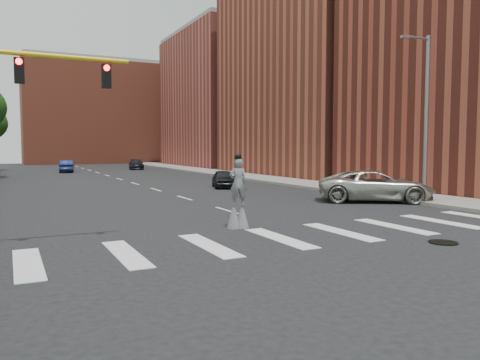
% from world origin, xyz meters
% --- Properties ---
extents(ground_plane, '(160.00, 160.00, 0.00)m').
position_xyz_m(ground_plane, '(0.00, 0.00, 0.00)').
color(ground_plane, black).
rests_on(ground_plane, ground).
extents(sidewalk_right, '(5.00, 90.00, 0.18)m').
position_xyz_m(sidewalk_right, '(12.50, 25.00, 0.09)').
color(sidewalk_right, slate).
rests_on(sidewalk_right, ground).
extents(manhole, '(0.90, 0.90, 0.04)m').
position_xyz_m(manhole, '(3.00, -2.00, 0.02)').
color(manhole, black).
rests_on(manhole, ground).
extents(building_mid, '(16.00, 22.00, 24.00)m').
position_xyz_m(building_mid, '(22.00, 30.00, 12.00)').
color(building_mid, '#9F4632').
rests_on(building_mid, ground).
extents(building_far, '(16.00, 22.00, 20.00)m').
position_xyz_m(building_far, '(22.00, 54.00, 10.00)').
color(building_far, '#BB5045').
rests_on(building_far, ground).
extents(building_backdrop, '(26.00, 14.00, 18.00)m').
position_xyz_m(building_backdrop, '(6.00, 78.00, 9.00)').
color(building_backdrop, '#9F4632').
rests_on(building_backdrop, ground).
extents(streetlight, '(2.05, 0.20, 9.00)m').
position_xyz_m(streetlight, '(10.90, 6.00, 4.90)').
color(streetlight, slate).
rests_on(streetlight, ground).
extents(stilt_performer, '(0.83, 0.61, 2.83)m').
position_xyz_m(stilt_performer, '(-1.67, 3.38, 1.13)').
color(stilt_performer, black).
rests_on(stilt_performer, ground).
extents(suv_crossing, '(6.85, 5.83, 1.75)m').
position_xyz_m(suv_crossing, '(9.00, 7.61, 0.87)').
color(suv_crossing, '#B2AFA8').
rests_on(suv_crossing, ground).
extents(car_near, '(2.69, 4.16, 1.32)m').
position_xyz_m(car_near, '(5.04, 19.42, 0.66)').
color(car_near, black).
rests_on(car_near, ground).
extents(car_mid, '(2.12, 4.54, 1.44)m').
position_xyz_m(car_mid, '(-3.12, 46.40, 0.72)').
color(car_mid, navy).
rests_on(car_mid, ground).
extents(car_far, '(2.72, 4.84, 1.33)m').
position_xyz_m(car_far, '(6.00, 49.72, 0.66)').
color(car_far, black).
rests_on(car_far, ground).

